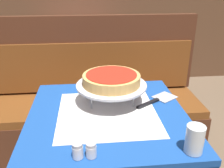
{
  "coord_description": "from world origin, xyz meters",
  "views": [
    {
      "loc": [
        -0.09,
        -1.07,
        1.35
      ],
      "look_at": [
        0.03,
        0.08,
        0.86
      ],
      "focal_mm": 40.0,
      "sensor_mm": 36.0,
      "label": 1
    }
  ],
  "objects": [
    {
      "name": "pizza_pan_stand",
      "position": [
        0.03,
        0.11,
        0.83
      ],
      "size": [
        0.37,
        0.37,
        0.11
      ],
      "color": "#ADADB2",
      "rests_on": "dining_table_front"
    },
    {
      "name": "water_glass_near",
      "position": [
        0.3,
        -0.33,
        0.79
      ],
      "size": [
        0.07,
        0.07,
        0.11
      ],
      "color": "silver",
      "rests_on": "dining_table_front"
    },
    {
      "name": "condiment_caddy",
      "position": [
        -0.26,
        1.63,
        0.78
      ],
      "size": [
        0.13,
        0.13,
        0.14
      ],
      "color": "black",
      "rests_on": "dining_table_rear"
    },
    {
      "name": "pizza_server",
      "position": [
        0.28,
        0.11,
        0.74
      ],
      "size": [
        0.26,
        0.2,
        0.01
      ],
      "color": "#BCBCC1",
      "rests_on": "dining_table_front"
    },
    {
      "name": "salt_shaker",
      "position": [
        -0.14,
        -0.32,
        0.77
      ],
      "size": [
        0.04,
        0.04,
        0.06
      ],
      "color": "silver",
      "rests_on": "dining_table_front"
    },
    {
      "name": "pepper_shaker",
      "position": [
        -0.09,
        -0.32,
        0.77
      ],
      "size": [
        0.04,
        0.04,
        0.06
      ],
      "color": "silver",
      "rests_on": "dining_table_front"
    },
    {
      "name": "deep_dish_pizza",
      "position": [
        0.03,
        0.11,
        0.87
      ],
      "size": [
        0.3,
        0.3,
        0.06
      ],
      "color": "tan",
      "rests_on": "pizza_pan_stand"
    },
    {
      "name": "napkin_holder",
      "position": [
        -0.04,
        0.34,
        0.78
      ],
      "size": [
        0.1,
        0.05,
        0.09
      ],
      "color": "#B2B2B7",
      "rests_on": "dining_table_front"
    },
    {
      "name": "dining_table_front",
      "position": [
        0.0,
        0.0,
        0.63
      ],
      "size": [
        0.78,
        0.78,
        0.74
      ],
      "color": "#194799",
      "rests_on": "ground_plane"
    },
    {
      "name": "dining_table_rear",
      "position": [
        -0.19,
        1.72,
        0.62
      ],
      "size": [
        0.75,
        0.75,
        0.74
      ],
      "color": "red",
      "rests_on": "ground_plane"
    },
    {
      "name": "booth_bench",
      "position": [
        -0.06,
        0.74,
        0.31
      ],
      "size": [
        1.73,
        0.53,
        1.08
      ],
      "color": "#4C2819",
      "rests_on": "ground_plane"
    }
  ]
}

